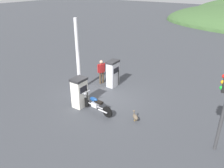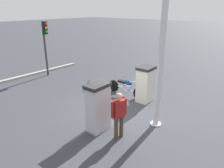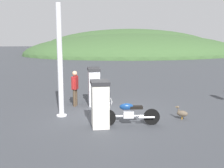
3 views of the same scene
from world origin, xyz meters
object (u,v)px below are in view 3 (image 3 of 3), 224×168
wandering_duck (182,113)px  canopy_support_pole (60,63)px  fuel_pump_near (100,104)px  motorcycle_near_pump (129,113)px  attendant_person (75,86)px  fuel_pump_far (94,86)px

wandering_duck → canopy_support_pole: bearing=166.8°
fuel_pump_near → motorcycle_near_pump: bearing=1.1°
fuel_pump_near → attendant_person: bearing=105.7°
attendant_person → motorcycle_near_pump: bearing=-58.0°
motorcycle_near_pump → canopy_support_pole: canopy_support_pole is taller
attendant_person → canopy_support_pole: (-0.54, -1.49, 1.17)m
attendant_person → fuel_pump_near: bearing=-74.3°
fuel_pump_far → attendant_person: bearing=-175.5°
fuel_pump_far → attendant_person: (-0.83, -0.06, 0.03)m
motorcycle_near_pump → attendant_person: bearing=122.0°
fuel_pump_near → attendant_person: (-0.84, 2.96, 0.07)m
wandering_duck → motorcycle_near_pump: bearing=-169.0°
attendant_person → canopy_support_pole: bearing=-109.8°
fuel_pump_far → wandering_duck: (3.09, -2.60, -0.61)m
motorcycle_near_pump → wandering_duck: bearing=11.0°
motorcycle_near_pump → canopy_support_pole: size_ratio=0.49×
fuel_pump_near → motorcycle_near_pump: fuel_pump_near is taller
fuel_pump_near → fuel_pump_far: 3.03m
wandering_duck → canopy_support_pole: 4.93m
fuel_pump_near → motorcycle_near_pump: 1.07m
fuel_pump_near → wandering_duck: size_ratio=3.20×
motorcycle_near_pump → canopy_support_pole: 3.22m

